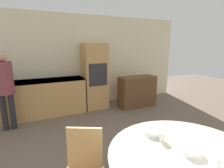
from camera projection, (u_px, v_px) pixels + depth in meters
name	position (u px, v px, depth m)	size (l,w,h in m)	color
wall_back	(77.00, 62.00, 4.96)	(6.74, 0.05, 2.60)	beige
kitchen_counter	(33.00, 99.00, 4.32)	(2.56, 0.60, 0.92)	tan
oven_unit	(95.00, 76.00, 4.91)	(0.63, 0.59, 1.82)	tan
sideboard	(137.00, 91.00, 5.11)	(1.08, 0.45, 0.89)	brown
chair_far_left	(84.00, 168.00, 1.82)	(0.54, 0.54, 0.93)	tan
person_standing	(4.00, 83.00, 3.54)	(0.35, 0.35, 1.66)	#262628
cup	(162.00, 137.00, 1.85)	(0.07, 0.07, 0.10)	white
bowl_centre	(153.00, 133.00, 1.98)	(0.17, 0.17, 0.05)	white
bowl_far	(192.00, 152.00, 1.62)	(0.18, 0.18, 0.05)	white
salt_shaker	(219.00, 164.00, 1.43)	(0.03, 0.03, 0.09)	white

